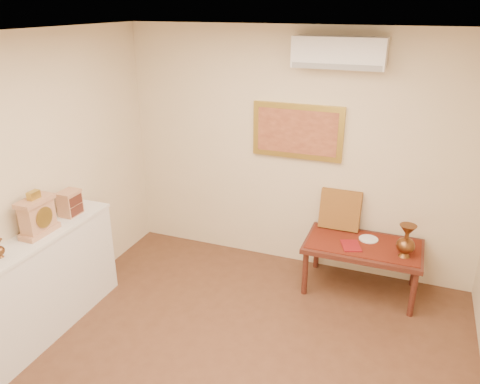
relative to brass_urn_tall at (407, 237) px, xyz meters
The scene contains 13 objects.
ceiling 2.90m from the brass_urn_tall, 125.51° to the right, with size 4.50×4.50×0.00m, color white.
wall_back 1.47m from the brass_urn_tall, 158.81° to the left, with size 4.00×0.02×2.70m, color beige.
table_cloth 0.47m from the brass_urn_tall, 163.92° to the left, with size 1.14×0.59×0.01m, color #611C10.
brass_urn_tall is the anchor object (origin of this frame).
plate 0.48m from the brass_urn_tall, 148.29° to the left, with size 0.20×0.20×0.01m, color silver.
menu 0.56m from the brass_urn_tall, behind, with size 0.18×0.25×0.01m, color maroon.
cushion 0.83m from the brass_urn_tall, 150.52° to the left, with size 0.44×0.10×0.44m, color maroon.
display_ledge 3.56m from the brass_urn_tall, 150.24° to the right, with size 0.37×2.02×0.98m.
mantel_clock 3.46m from the brass_urn_tall, 153.50° to the right, with size 0.17×0.36×0.41m.
wooden_chest 3.30m from the brass_urn_tall, 160.35° to the right, with size 0.16×0.21×0.24m.
low_table 0.51m from the brass_urn_tall, 163.92° to the left, with size 1.20×0.70×0.55m.
painting 1.58m from the brass_urn_tall, 159.89° to the left, with size 1.00×0.06×0.60m.
ac_unit 1.92m from the brass_urn_tall, 157.46° to the left, with size 0.90×0.25×0.30m.
Camera 1 is at (1.18, -2.62, 2.91)m, focal length 35.00 mm.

